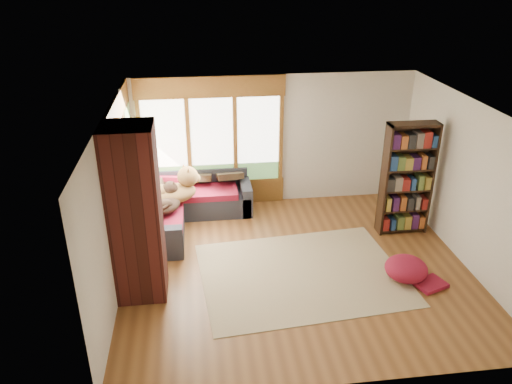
{
  "coord_description": "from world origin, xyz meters",
  "views": [
    {
      "loc": [
        -1.49,
        -6.69,
        4.55
      ],
      "look_at": [
        -0.54,
        0.91,
        0.95
      ],
      "focal_mm": 35.0,
      "sensor_mm": 36.0,
      "label": 1
    }
  ],
  "objects_px": {
    "area_rug": "(301,274)",
    "dog_tan": "(175,187)",
    "sectional_sofa": "(176,210)",
    "dog_brindle": "(168,198)",
    "pouf": "(406,268)",
    "bookshelf": "(407,179)",
    "brick_chimney": "(136,214)"
  },
  "relations": [
    {
      "from": "brick_chimney",
      "to": "dog_brindle",
      "type": "bearing_deg",
      "value": 78.3
    },
    {
      "from": "area_rug",
      "to": "pouf",
      "type": "distance_m",
      "value": 1.63
    },
    {
      "from": "area_rug",
      "to": "dog_tan",
      "type": "height_order",
      "value": "dog_tan"
    },
    {
      "from": "area_rug",
      "to": "dog_brindle",
      "type": "relative_size",
      "value": 4.07
    },
    {
      "from": "brick_chimney",
      "to": "bookshelf",
      "type": "xyz_separation_m",
      "value": [
        4.54,
        1.29,
        -0.27
      ]
    },
    {
      "from": "pouf",
      "to": "dog_tan",
      "type": "height_order",
      "value": "dog_tan"
    },
    {
      "from": "bookshelf",
      "to": "dog_brindle",
      "type": "relative_size",
      "value": 2.66
    },
    {
      "from": "bookshelf",
      "to": "dog_tan",
      "type": "xyz_separation_m",
      "value": [
        -4.07,
        0.68,
        -0.22
      ]
    },
    {
      "from": "bookshelf",
      "to": "pouf",
      "type": "relative_size",
      "value": 3.11
    },
    {
      "from": "sectional_sofa",
      "to": "dog_tan",
      "type": "relative_size",
      "value": 1.97
    },
    {
      "from": "area_rug",
      "to": "dog_tan",
      "type": "bearing_deg",
      "value": 137.25
    },
    {
      "from": "sectional_sofa",
      "to": "pouf",
      "type": "distance_m",
      "value": 4.23
    },
    {
      "from": "bookshelf",
      "to": "dog_tan",
      "type": "height_order",
      "value": "bookshelf"
    },
    {
      "from": "dog_tan",
      "to": "dog_brindle",
      "type": "xyz_separation_m",
      "value": [
        -0.12,
        -0.29,
        -0.08
      ]
    },
    {
      "from": "brick_chimney",
      "to": "bookshelf",
      "type": "bearing_deg",
      "value": 15.83
    },
    {
      "from": "brick_chimney",
      "to": "sectional_sofa",
      "type": "relative_size",
      "value": 1.18
    },
    {
      "from": "area_rug",
      "to": "pouf",
      "type": "xyz_separation_m",
      "value": [
        1.59,
        -0.32,
        0.18
      ]
    },
    {
      "from": "pouf",
      "to": "bookshelf",
      "type": "bearing_deg",
      "value": 70.98
    },
    {
      "from": "dog_brindle",
      "to": "brick_chimney",
      "type": "bearing_deg",
      "value": -178.58
    },
    {
      "from": "sectional_sofa",
      "to": "pouf",
      "type": "relative_size",
      "value": 3.33
    },
    {
      "from": "bookshelf",
      "to": "dog_tan",
      "type": "relative_size",
      "value": 1.85
    },
    {
      "from": "bookshelf",
      "to": "dog_tan",
      "type": "bearing_deg",
      "value": 170.54
    },
    {
      "from": "brick_chimney",
      "to": "area_rug",
      "type": "xyz_separation_m",
      "value": [
        2.45,
        0.14,
        -1.29
      ]
    },
    {
      "from": "sectional_sofa",
      "to": "pouf",
      "type": "height_order",
      "value": "sectional_sofa"
    },
    {
      "from": "area_rug",
      "to": "dog_brindle",
      "type": "height_order",
      "value": "dog_brindle"
    },
    {
      "from": "brick_chimney",
      "to": "dog_tan",
      "type": "xyz_separation_m",
      "value": [
        0.47,
        1.97,
        -0.49
      ]
    },
    {
      "from": "sectional_sofa",
      "to": "dog_brindle",
      "type": "bearing_deg",
      "value": -109.45
    },
    {
      "from": "dog_tan",
      "to": "brick_chimney",
      "type": "bearing_deg",
      "value": -125.81
    },
    {
      "from": "brick_chimney",
      "to": "dog_brindle",
      "type": "height_order",
      "value": "brick_chimney"
    },
    {
      "from": "sectional_sofa",
      "to": "area_rug",
      "type": "bearing_deg",
      "value": -48.23
    },
    {
      "from": "area_rug",
      "to": "sectional_sofa",
      "type": "bearing_deg",
      "value": 136.31
    },
    {
      "from": "pouf",
      "to": "dog_tan",
      "type": "relative_size",
      "value": 0.59
    }
  ]
}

